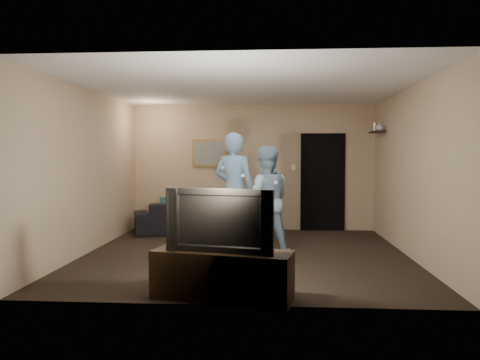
# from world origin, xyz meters

# --- Properties ---
(ground) EXTENTS (5.00, 5.00, 0.00)m
(ground) POSITION_xyz_m (0.00, 0.00, 0.00)
(ground) COLOR black
(ground) RESTS_ON ground
(ceiling) EXTENTS (5.00, 5.00, 0.04)m
(ceiling) POSITION_xyz_m (0.00, 0.00, 2.60)
(ceiling) COLOR silver
(ceiling) RESTS_ON wall_back
(wall_back) EXTENTS (5.00, 0.04, 2.60)m
(wall_back) POSITION_xyz_m (0.00, 2.50, 1.30)
(wall_back) COLOR tan
(wall_back) RESTS_ON ground
(wall_front) EXTENTS (5.00, 0.04, 2.60)m
(wall_front) POSITION_xyz_m (0.00, -2.50, 1.30)
(wall_front) COLOR tan
(wall_front) RESTS_ON ground
(wall_left) EXTENTS (0.04, 5.00, 2.60)m
(wall_left) POSITION_xyz_m (-2.50, 0.00, 1.30)
(wall_left) COLOR tan
(wall_left) RESTS_ON ground
(wall_right) EXTENTS (0.04, 5.00, 2.60)m
(wall_right) POSITION_xyz_m (2.50, 0.00, 1.30)
(wall_right) COLOR tan
(wall_right) RESTS_ON ground
(sofa) EXTENTS (2.29, 1.46, 0.62)m
(sofa) POSITION_xyz_m (-1.26, 2.04, 0.31)
(sofa) COLOR black
(sofa) RESTS_ON ground
(throw_pillow) EXTENTS (0.48, 0.25, 0.46)m
(throw_pillow) POSITION_xyz_m (-1.62, 2.04, 0.48)
(throw_pillow) COLOR #17473E
(throw_pillow) RESTS_ON sofa
(painting_frame) EXTENTS (0.72, 0.05, 0.57)m
(painting_frame) POSITION_xyz_m (-0.90, 2.48, 1.60)
(painting_frame) COLOR olive
(painting_frame) RESTS_ON wall_back
(painting_canvas) EXTENTS (0.62, 0.01, 0.47)m
(painting_canvas) POSITION_xyz_m (-0.90, 2.45, 1.60)
(painting_canvas) COLOR slate
(painting_canvas) RESTS_ON painting_frame
(doorway) EXTENTS (0.90, 0.06, 2.00)m
(doorway) POSITION_xyz_m (1.45, 2.47, 1.00)
(doorway) COLOR black
(doorway) RESTS_ON ground
(light_switch) EXTENTS (0.08, 0.02, 0.12)m
(light_switch) POSITION_xyz_m (0.85, 2.48, 1.30)
(light_switch) COLOR silver
(light_switch) RESTS_ON wall_back
(wall_shelf) EXTENTS (0.20, 0.60, 0.03)m
(wall_shelf) POSITION_xyz_m (2.39, 1.80, 1.99)
(wall_shelf) COLOR black
(wall_shelf) RESTS_ON wall_right
(shelf_vase) EXTENTS (0.16, 0.16, 0.15)m
(shelf_vase) POSITION_xyz_m (2.39, 1.56, 2.08)
(shelf_vase) COLOR silver
(shelf_vase) RESTS_ON wall_shelf
(shelf_figurine) EXTENTS (0.06, 0.06, 0.18)m
(shelf_figurine) POSITION_xyz_m (2.39, 1.98, 2.09)
(shelf_figurine) COLOR silver
(shelf_figurine) RESTS_ON wall_shelf
(tv_console) EXTENTS (1.57, 0.78, 0.54)m
(tv_console) POSITION_xyz_m (-0.12, -2.26, 0.25)
(tv_console) COLOR black
(tv_console) RESTS_ON ground
(television) EXTENTS (1.19, 0.39, 0.68)m
(television) POSITION_xyz_m (-0.12, -2.26, 0.86)
(television) COLOR black
(television) RESTS_ON tv_console
(wii_player_left) EXTENTS (0.82, 0.67, 1.93)m
(wii_player_left) POSITION_xyz_m (-0.22, 0.60, 0.97)
(wii_player_left) COLOR #71A1C5
(wii_player_left) RESTS_ON ground
(wii_player_right) EXTENTS (0.88, 0.72, 1.69)m
(wii_player_right) POSITION_xyz_m (0.31, 0.04, 0.85)
(wii_player_right) COLOR #84A9C0
(wii_player_right) RESTS_ON ground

